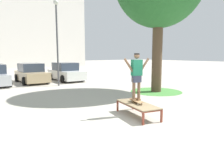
{
  "coord_description": "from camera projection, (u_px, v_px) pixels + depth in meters",
  "views": [
    {
      "loc": [
        -4.98,
        -4.58,
        2.21
      ],
      "look_at": [
        0.29,
        2.26,
        1.0
      ],
      "focal_mm": 34.33,
      "sensor_mm": 36.0,
      "label": 1
    }
  ],
  "objects": [
    {
      "name": "light_post",
      "position": [
        57.0,
        30.0,
        14.53
      ],
      "size": [
        0.36,
        0.36,
        5.83
      ],
      "color": "#4C4C51",
      "rests_on": "ground"
    },
    {
      "name": "skateboard",
      "position": [
        136.0,
        101.0,
        7.7
      ],
      "size": [
        0.41,
        0.82,
        0.09
      ],
      "color": "#9E754C",
      "rests_on": "skate_box"
    },
    {
      "name": "car_white",
      "position": [
        66.0,
        72.0,
        18.01
      ],
      "size": [
        2.01,
        4.24,
        1.5
      ],
      "color": "silver",
      "rests_on": "ground"
    },
    {
      "name": "car_tan",
      "position": [
        31.0,
        74.0,
        16.77
      ],
      "size": [
        2.06,
        4.27,
        1.5
      ],
      "color": "tan",
      "rests_on": "ground"
    },
    {
      "name": "skater",
      "position": [
        137.0,
        73.0,
        7.57
      ],
      "size": [
        0.98,
        0.38,
        1.69
      ],
      "color": "brown",
      "rests_on": "skateboard"
    },
    {
      "name": "skate_box",
      "position": [
        138.0,
        105.0,
        7.62
      ],
      "size": [
        1.18,
        2.02,
        0.46
      ],
      "color": "brown",
      "rests_on": "ground"
    },
    {
      "name": "ground_plane",
      "position": [
        148.0,
        123.0,
        6.91
      ],
      "size": [
        120.0,
        120.0,
        0.0
      ],
      "primitive_type": "plane",
      "color": "#B2AA9E"
    },
    {
      "name": "grass_patch_near_right",
      "position": [
        156.0,
        91.0,
        12.76
      ],
      "size": [
        3.02,
        3.02,
        0.01
      ],
      "primitive_type": "cylinder",
      "color": "#47893D",
      "rests_on": "ground"
    }
  ]
}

